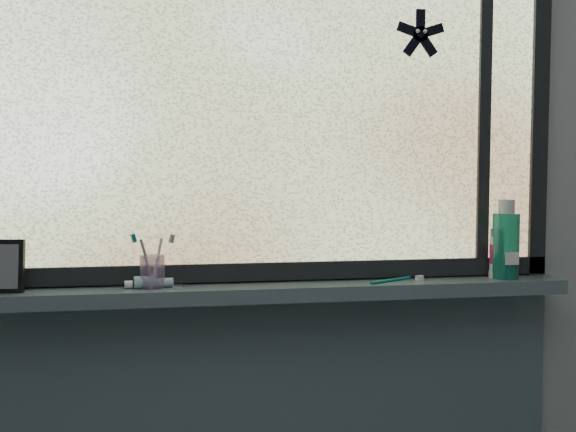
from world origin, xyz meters
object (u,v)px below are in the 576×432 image
at_px(vanity_mirror, 2,266).
at_px(mouthwash_bottle, 506,239).
at_px(toothbrush_cup, 152,272).
at_px(cream_tube, 497,252).

xyz_separation_m(vanity_mirror, mouthwash_bottle, (1.38, -0.01, 0.05)).
distance_m(toothbrush_cup, cream_tube, 0.99).
distance_m(vanity_mirror, mouthwash_bottle, 1.38).
bearing_deg(toothbrush_cup, cream_tube, 0.14).
relative_size(mouthwash_bottle, cream_tube, 1.83).
xyz_separation_m(toothbrush_cup, cream_tube, (0.99, 0.00, 0.03)).
relative_size(toothbrush_cup, mouthwash_bottle, 0.46).
bearing_deg(mouthwash_bottle, cream_tube, 142.22).
xyz_separation_m(mouthwash_bottle, cream_tube, (-0.02, 0.01, -0.04)).
bearing_deg(cream_tube, mouthwash_bottle, -37.78).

